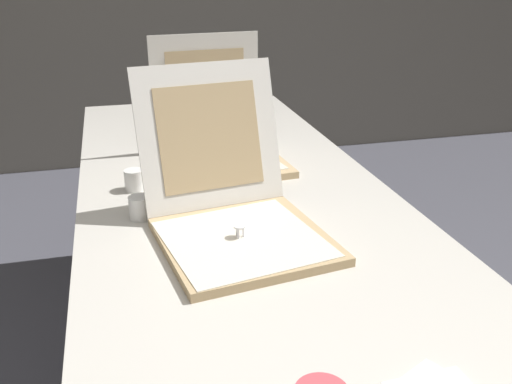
# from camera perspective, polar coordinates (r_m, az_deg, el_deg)

# --- Properties ---
(table) EXTENTS (0.90, 2.29, 0.76)m
(table) POSITION_cam_1_polar(r_m,az_deg,el_deg) (1.69, -2.11, -1.22)
(table) COLOR beige
(table) RESTS_ON ground
(pizza_box_front) EXTENTS (0.45, 0.54, 0.39)m
(pizza_box_front) POSITION_cam_1_polar(r_m,az_deg,el_deg) (1.38, -2.05, -2.33)
(pizza_box_front) COLOR tan
(pizza_box_front) RESTS_ON table
(pizza_box_middle) EXTENTS (0.41, 0.42, 0.40)m
(pizza_box_middle) POSITION_cam_1_polar(r_m,az_deg,el_deg) (1.89, -3.75, 4.75)
(pizza_box_middle) COLOR tan
(pizza_box_middle) RESTS_ON table
(cup_white_mid) EXTENTS (0.06, 0.06, 0.06)m
(cup_white_mid) POSITION_cam_1_polar(r_m,az_deg,el_deg) (1.70, -12.19, 1.20)
(cup_white_mid) COLOR white
(cup_white_mid) RESTS_ON table
(cup_white_near_center) EXTENTS (0.06, 0.06, 0.06)m
(cup_white_near_center) POSITION_cam_1_polar(r_m,az_deg,el_deg) (1.51, -11.64, -1.56)
(cup_white_near_center) COLOR white
(cup_white_near_center) RESTS_ON table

